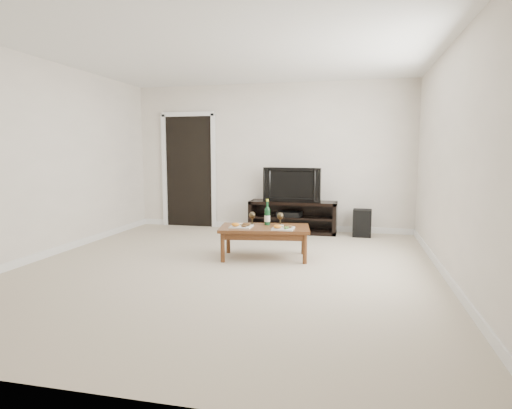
% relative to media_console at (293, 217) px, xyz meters
% --- Properties ---
extents(floor, '(5.50, 5.50, 0.00)m').
position_rel_media_console_xyz_m(floor, '(-0.45, -2.50, -0.28)').
color(floor, beige).
rests_on(floor, ground).
extents(back_wall, '(5.00, 0.04, 2.60)m').
position_rel_media_console_xyz_m(back_wall, '(-0.45, 0.27, 1.02)').
color(back_wall, beige).
rests_on(back_wall, ground).
extents(ceiling, '(5.00, 5.50, 0.04)m').
position_rel_media_console_xyz_m(ceiling, '(-0.45, -2.50, 2.35)').
color(ceiling, white).
rests_on(ceiling, back_wall).
extents(doorway, '(0.90, 0.02, 2.05)m').
position_rel_media_console_xyz_m(doorway, '(-2.00, 0.24, 0.75)').
color(doorway, black).
rests_on(doorway, ground).
extents(media_console, '(1.50, 0.45, 0.55)m').
position_rel_media_console_xyz_m(media_console, '(0.00, 0.00, 0.00)').
color(media_console, black).
rests_on(media_console, ground).
extents(television, '(1.02, 0.29, 0.58)m').
position_rel_media_console_xyz_m(television, '(0.00, 0.00, 0.57)').
color(television, black).
rests_on(television, media_console).
extents(av_receiver, '(0.43, 0.34, 0.08)m').
position_rel_media_console_xyz_m(av_receiver, '(-0.06, -0.01, 0.05)').
color(av_receiver, black).
rests_on(av_receiver, media_console).
extents(subwoofer, '(0.31, 0.31, 0.45)m').
position_rel_media_console_xyz_m(subwoofer, '(1.17, -0.07, -0.05)').
color(subwoofer, black).
rests_on(subwoofer, ground).
extents(coffee_table, '(1.24, 0.80, 0.42)m').
position_rel_media_console_xyz_m(coffee_table, '(-0.11, -1.88, -0.07)').
color(coffee_table, brown).
rests_on(coffee_table, ground).
extents(plate_left, '(0.27, 0.27, 0.07)m').
position_rel_media_console_xyz_m(plate_left, '(-0.40, -1.98, 0.18)').
color(plate_left, white).
rests_on(plate_left, coffee_table).
extents(plate_right, '(0.27, 0.27, 0.07)m').
position_rel_media_console_xyz_m(plate_right, '(0.16, -2.00, 0.18)').
color(plate_right, white).
rests_on(plate_right, coffee_table).
extents(wine_bottle, '(0.07, 0.07, 0.35)m').
position_rel_media_console_xyz_m(wine_bottle, '(-0.10, -1.73, 0.32)').
color(wine_bottle, '#103B1D').
rests_on(wine_bottle, coffee_table).
extents(goblet_left, '(0.09, 0.09, 0.17)m').
position_rel_media_console_xyz_m(goblet_left, '(-0.32, -1.70, 0.23)').
color(goblet_left, '#39301F').
rests_on(goblet_left, coffee_table).
extents(goblet_right, '(0.09, 0.09, 0.17)m').
position_rel_media_console_xyz_m(goblet_right, '(0.07, -1.69, 0.23)').
color(goblet_right, '#39301F').
rests_on(goblet_right, coffee_table).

